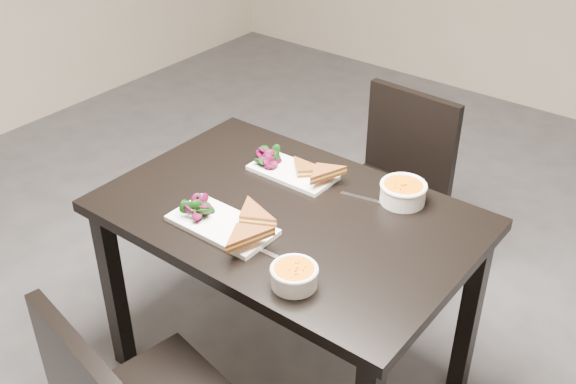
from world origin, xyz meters
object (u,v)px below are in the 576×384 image
object	(u,v)px
plate_far	(293,173)
soup_bowl_far	(403,191)
table	(288,235)
plate_near	(222,225)
chair_far	(393,180)
soup_bowl_near	(294,275)

from	to	relation	value
plate_far	soup_bowl_far	xyz separation A→B (m)	(0.39, 0.09, 0.03)
table	plate_near	distance (m)	0.25
chair_far	soup_bowl_far	bearing A→B (deg)	-55.92
chair_far	soup_bowl_near	distance (m)	1.12
table	plate_far	world-z (taller)	plate_far
plate_near	soup_bowl_far	bearing A→B (deg)	52.17
chair_far	plate_far	xyz separation A→B (m)	(-0.10, -0.58, 0.27)
table	plate_far	size ratio (longest dim) A/B	3.92
table	soup_bowl_far	bearing A→B (deg)	45.73
table	soup_bowl_near	world-z (taller)	soup_bowl_near
table	plate_far	distance (m)	0.25
chair_far	soup_bowl_near	size ratio (longest dim) A/B	6.27
soup_bowl_near	soup_bowl_far	distance (m)	0.56
table	plate_far	bearing A→B (deg)	123.83
plate_far	soup_bowl_far	distance (m)	0.40
table	plate_near	bearing A→B (deg)	-116.96
soup_bowl_far	plate_far	bearing A→B (deg)	-167.74
plate_far	soup_bowl_far	size ratio (longest dim) A/B	1.96
table	soup_bowl_far	world-z (taller)	soup_bowl_far
soup_bowl_near	soup_bowl_far	world-z (taller)	soup_bowl_far
soup_bowl_far	table	bearing A→B (deg)	-134.27
chair_far	plate_near	bearing A→B (deg)	-91.43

